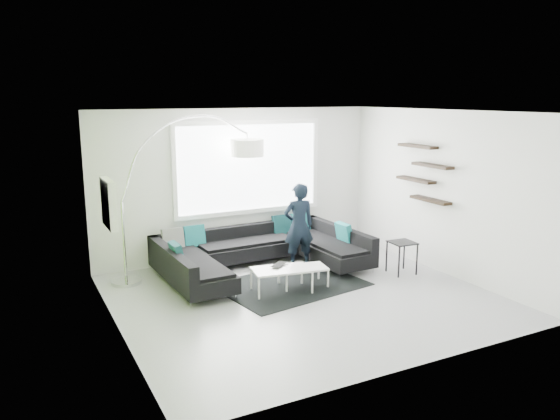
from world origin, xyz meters
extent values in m
plane|color=gray|center=(0.00, 0.00, 0.00)|extent=(5.50, 5.50, 0.00)
cube|color=silver|center=(0.00, 2.50, 1.40)|extent=(5.50, 0.04, 2.80)
cube|color=silver|center=(0.00, -2.50, 1.40)|extent=(5.50, 0.04, 2.80)
cube|color=silver|center=(-2.75, 0.00, 1.40)|extent=(0.04, 5.00, 2.80)
cube|color=silver|center=(2.75, 0.00, 1.40)|extent=(0.04, 5.00, 2.80)
cube|color=white|center=(0.00, 0.00, 2.80)|extent=(5.50, 5.00, 0.04)
cube|color=#6B9E33|center=(-2.74, 0.00, 1.40)|extent=(0.01, 5.00, 2.80)
cube|color=white|center=(0.20, 2.46, 1.70)|extent=(2.96, 0.06, 1.68)
cube|color=white|center=(-2.68, 0.60, 1.60)|extent=(0.12, 0.66, 0.66)
cube|color=black|center=(2.64, 0.40, 1.70)|extent=(0.20, 1.24, 0.95)
cube|color=black|center=(-0.04, 1.37, 0.18)|extent=(3.51, 2.24, 0.36)
cube|color=black|center=(-0.04, 1.37, 0.50)|extent=(3.51, 2.24, 0.27)
cube|color=#0C4C51|center=(-0.04, 1.37, 0.55)|extent=(3.08, 0.29, 0.38)
cube|color=black|center=(0.08, 0.57, 0.01)|extent=(2.48, 1.97, 0.01)
cube|color=silver|center=(0.03, 0.38, 0.19)|extent=(1.26, 0.86, 0.38)
cube|color=black|center=(2.08, 0.22, 0.28)|extent=(0.43, 0.43, 0.56)
imported|color=black|center=(0.66, 1.34, 0.76)|extent=(0.66, 0.52, 1.53)
imported|color=black|center=(-0.14, 0.45, 0.39)|extent=(0.56, 0.56, 0.03)
camera|label=1|loc=(-3.92, -6.89, 3.04)|focal=35.00mm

